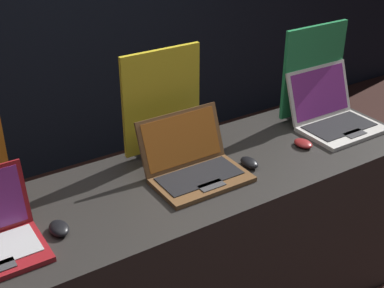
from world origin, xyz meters
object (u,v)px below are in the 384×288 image
object	(u,v)px
laptop_back	(333,115)
promo_stand_back	(313,73)
laptop_middle	(193,164)
mouse_back	(303,143)
mouse_front	(59,228)
promo_stand_middle	(161,105)
mouse_middle	(249,163)

from	to	relation	value
laptop_back	promo_stand_back	distance (m)	0.23
laptop_middle	mouse_back	size ratio (longest dim) A/B	4.00
mouse_front	promo_stand_back	xyz separation A→B (m)	(1.45, 0.26, 0.21)
promo_stand_middle	laptop_back	bearing A→B (deg)	-15.50
mouse_front	mouse_back	size ratio (longest dim) A/B	1.02
laptop_back	promo_stand_back	bearing A→B (deg)	90.00
mouse_middle	promo_stand_back	bearing A→B (deg)	23.44
mouse_front	laptop_middle	size ratio (longest dim) A/B	0.25
promo_stand_back	laptop_middle	bearing A→B (deg)	-167.21
mouse_front	promo_stand_back	size ratio (longest dim) A/B	0.21
promo_stand_middle	laptop_middle	bearing A→B (deg)	-90.00
mouse_middle	mouse_back	xyz separation A→B (m)	(0.33, 0.01, -0.00)
mouse_middle	laptop_middle	bearing A→B (deg)	165.03
mouse_back	promo_stand_back	xyz separation A→B (m)	(0.27, 0.25, 0.21)
mouse_front	promo_stand_middle	xyz separation A→B (m)	(0.61, 0.32, 0.21)
mouse_middle	laptop_back	bearing A→B (deg)	8.67
laptop_middle	promo_stand_middle	distance (m)	0.31
laptop_middle	promo_stand_back	bearing A→B (deg)	12.79
laptop_middle	promo_stand_back	xyz separation A→B (m)	(0.84, 0.19, 0.17)
laptop_back	mouse_front	bearing A→B (deg)	-176.44
mouse_back	promo_stand_back	distance (m)	0.42
laptop_back	mouse_back	world-z (taller)	laptop_back
promo_stand_middle	mouse_back	distance (m)	0.69
promo_stand_middle	promo_stand_back	world-z (taller)	promo_stand_middle
mouse_middle	promo_stand_back	xyz separation A→B (m)	(0.59, 0.26, 0.21)
laptop_middle	mouse_back	xyz separation A→B (m)	(0.57, -0.06, -0.04)
mouse_front	mouse_back	distance (m)	1.19
mouse_front	laptop_middle	distance (m)	0.62
promo_stand_middle	laptop_back	size ratio (longest dim) A/B	1.24
laptop_middle	promo_stand_back	world-z (taller)	promo_stand_back
laptop_middle	mouse_middle	distance (m)	0.26
laptop_middle	laptop_back	size ratio (longest dim) A/B	1.01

